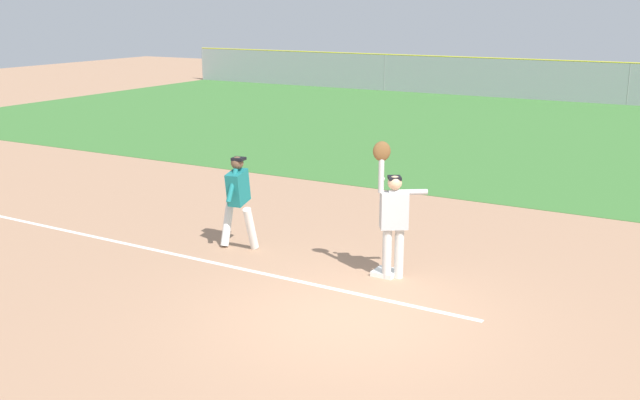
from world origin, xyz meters
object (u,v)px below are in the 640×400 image
at_px(fielder, 393,212).
at_px(runner, 238,196).
at_px(first_base, 385,273).
at_px(baseball, 383,179).
at_px(parked_car_black, 413,70).
at_px(parked_car_red, 508,76).
at_px(parked_car_tan, 616,81).

xyz_separation_m(fielder, runner, (-3.08, 0.05, -0.12)).
relative_size(first_base, baseball, 5.14).
bearing_deg(parked_car_black, parked_car_red, -7.00).
height_order(baseball, parked_car_red, baseball).
relative_size(fielder, runner, 1.33).
bearing_deg(parked_car_black, first_base, -68.00).
relative_size(runner, parked_car_red, 0.38).
bearing_deg(parked_car_red, parked_car_tan, 1.58).
bearing_deg(first_base, fielder, -28.06).
bearing_deg(baseball, parked_car_black, 111.70).
relative_size(baseball, parked_car_black, 0.02).
distance_m(fielder, parked_car_tan, 29.19).
bearing_deg(baseball, parked_car_red, 101.81).
relative_size(first_base, fielder, 0.17).
height_order(fielder, runner, fielder).
relative_size(runner, baseball, 23.24).
bearing_deg(parked_car_red, parked_car_black, 176.04).
relative_size(first_base, parked_car_red, 0.08).
xyz_separation_m(parked_car_black, parked_car_red, (5.81, -0.73, 0.00)).
bearing_deg(parked_car_tan, baseball, -83.03).
distance_m(first_base, parked_car_black, 32.31).
bearing_deg(parked_car_tan, parked_car_red, -175.99).
distance_m(fielder, runner, 3.09).
bearing_deg(runner, parked_car_black, 98.36).
height_order(first_base, runner, runner).
relative_size(parked_car_black, parked_car_red, 0.98).
relative_size(fielder, baseball, 30.81).
bearing_deg(parked_car_black, runner, -73.01).
xyz_separation_m(first_base, parked_car_black, (-12.02, 29.98, 0.63)).
bearing_deg(fielder, first_base, 29.01).
distance_m(first_base, parked_car_red, 29.91).
height_order(first_base, baseball, baseball).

